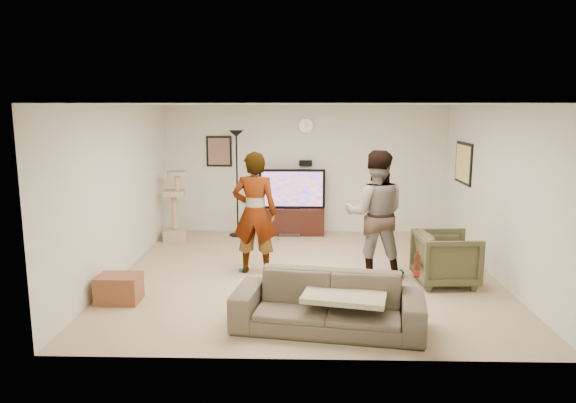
{
  "coord_description": "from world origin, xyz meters",
  "views": [
    {
      "loc": [
        -0.07,
        -7.66,
        2.47
      ],
      "look_at": [
        -0.28,
        0.2,
        1.06
      ],
      "focal_mm": 33.15,
      "sensor_mm": 36.0,
      "label": 1
    }
  ],
  "objects_px": {
    "cat_tree": "(174,206)",
    "floor_lamp": "(237,184)",
    "side_table": "(119,288)",
    "sofa": "(328,303)",
    "tv_stand": "(292,221)",
    "tv": "(292,189)",
    "armchair": "(446,258)",
    "person_right": "(375,214)",
    "beer_bottle": "(417,266)",
    "person_left": "(255,213)"
  },
  "relations": [
    {
      "from": "person_right",
      "to": "beer_bottle",
      "type": "relative_size",
      "value": 7.44
    },
    {
      "from": "person_left",
      "to": "floor_lamp",
      "type": "bearing_deg",
      "value": -72.58
    },
    {
      "from": "floor_lamp",
      "to": "sofa",
      "type": "bearing_deg",
      "value": -70.54
    },
    {
      "from": "tv_stand",
      "to": "side_table",
      "type": "height_order",
      "value": "tv_stand"
    },
    {
      "from": "person_left",
      "to": "sofa",
      "type": "bearing_deg",
      "value": 120.02
    },
    {
      "from": "tv_stand",
      "to": "person_left",
      "type": "relative_size",
      "value": 0.68
    },
    {
      "from": "floor_lamp",
      "to": "person_left",
      "type": "bearing_deg",
      "value": -76.73
    },
    {
      "from": "person_left",
      "to": "beer_bottle",
      "type": "height_order",
      "value": "person_left"
    },
    {
      "from": "person_left",
      "to": "sofa",
      "type": "distance_m",
      "value": 2.36
    },
    {
      "from": "floor_lamp",
      "to": "sofa",
      "type": "distance_m",
      "value": 4.67
    },
    {
      "from": "sofa",
      "to": "floor_lamp",
      "type": "bearing_deg",
      "value": 118.49
    },
    {
      "from": "tv",
      "to": "floor_lamp",
      "type": "distance_m",
      "value": 1.07
    },
    {
      "from": "person_right",
      "to": "beer_bottle",
      "type": "distance_m",
      "value": 1.95
    },
    {
      "from": "tv_stand",
      "to": "person_right",
      "type": "height_order",
      "value": "person_right"
    },
    {
      "from": "person_left",
      "to": "side_table",
      "type": "height_order",
      "value": "person_left"
    },
    {
      "from": "floor_lamp",
      "to": "side_table",
      "type": "height_order",
      "value": "floor_lamp"
    },
    {
      "from": "armchair",
      "to": "sofa",
      "type": "bearing_deg",
      "value": 129.53
    },
    {
      "from": "armchair",
      "to": "floor_lamp",
      "type": "bearing_deg",
      "value": 46.58
    },
    {
      "from": "cat_tree",
      "to": "person_right",
      "type": "distance_m",
      "value": 4.0
    },
    {
      "from": "tv",
      "to": "armchair",
      "type": "relative_size",
      "value": 1.57
    },
    {
      "from": "cat_tree",
      "to": "floor_lamp",
      "type": "bearing_deg",
      "value": 18.78
    },
    {
      "from": "tv_stand",
      "to": "floor_lamp",
      "type": "distance_m",
      "value": 1.3
    },
    {
      "from": "person_right",
      "to": "side_table",
      "type": "distance_m",
      "value": 3.66
    },
    {
      "from": "sofa",
      "to": "armchair",
      "type": "relative_size",
      "value": 2.58
    },
    {
      "from": "sofa",
      "to": "armchair",
      "type": "xyz_separation_m",
      "value": [
        1.72,
        1.59,
        0.06
      ]
    },
    {
      "from": "tv_stand",
      "to": "cat_tree",
      "type": "xyz_separation_m",
      "value": [
        -2.18,
        -0.54,
        0.4
      ]
    },
    {
      "from": "cat_tree",
      "to": "armchair",
      "type": "xyz_separation_m",
      "value": [
        4.39,
        -2.38,
        -0.29
      ]
    },
    {
      "from": "floor_lamp",
      "to": "tv",
      "type": "bearing_deg",
      "value": 8.67
    },
    {
      "from": "side_table",
      "to": "sofa",
      "type": "bearing_deg",
      "value": -16.34
    },
    {
      "from": "tv_stand",
      "to": "side_table",
      "type": "bearing_deg",
      "value": -119.76
    },
    {
      "from": "person_right",
      "to": "side_table",
      "type": "relative_size",
      "value": 3.49
    },
    {
      "from": "tv",
      "to": "cat_tree",
      "type": "relative_size",
      "value": 0.97
    },
    {
      "from": "floor_lamp",
      "to": "beer_bottle",
      "type": "bearing_deg",
      "value": -60.06
    },
    {
      "from": "tv",
      "to": "sofa",
      "type": "height_order",
      "value": "tv"
    },
    {
      "from": "tv_stand",
      "to": "person_left",
      "type": "height_order",
      "value": "person_left"
    },
    {
      "from": "person_right",
      "to": "sofa",
      "type": "bearing_deg",
      "value": 72.55
    },
    {
      "from": "cat_tree",
      "to": "beer_bottle",
      "type": "relative_size",
      "value": 5.25
    },
    {
      "from": "tv",
      "to": "floor_lamp",
      "type": "xyz_separation_m",
      "value": [
        -1.05,
        -0.16,
        0.11
      ]
    },
    {
      "from": "floor_lamp",
      "to": "cat_tree",
      "type": "relative_size",
      "value": 1.54
    },
    {
      "from": "sofa",
      "to": "beer_bottle",
      "type": "bearing_deg",
      "value": 9.03
    },
    {
      "from": "person_right",
      "to": "sofa",
      "type": "xyz_separation_m",
      "value": [
        -0.76,
        -1.93,
        -0.62
      ]
    },
    {
      "from": "tv_stand",
      "to": "cat_tree",
      "type": "height_order",
      "value": "cat_tree"
    },
    {
      "from": "cat_tree",
      "to": "side_table",
      "type": "relative_size",
      "value": 2.46
    },
    {
      "from": "cat_tree",
      "to": "sofa",
      "type": "distance_m",
      "value": 4.8
    },
    {
      "from": "tv_stand",
      "to": "person_left",
      "type": "distance_m",
      "value": 2.6
    },
    {
      "from": "floor_lamp",
      "to": "armchair",
      "type": "xyz_separation_m",
      "value": [
        3.26,
        -2.77,
        -0.64
      ]
    },
    {
      "from": "person_left",
      "to": "sofa",
      "type": "xyz_separation_m",
      "value": [
        1.0,
        -2.05,
        -0.61
      ]
    },
    {
      "from": "tv_stand",
      "to": "person_right",
      "type": "distance_m",
      "value": 2.95
    },
    {
      "from": "tv",
      "to": "sofa",
      "type": "relative_size",
      "value": 0.61
    },
    {
      "from": "tv",
      "to": "armchair",
      "type": "height_order",
      "value": "tv"
    }
  ]
}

